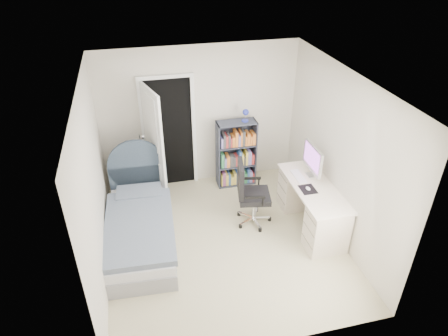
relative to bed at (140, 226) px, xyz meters
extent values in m
cube|color=tan|center=(1.21, -0.31, -0.31)|extent=(3.40, 3.60, 0.05)
cube|color=white|center=(1.21, -0.31, 2.24)|extent=(3.40, 3.60, 0.05)
cube|color=beige|center=(1.21, 1.52, 0.97)|extent=(3.40, 0.05, 2.50)
cube|color=beige|center=(1.21, -2.13, 0.97)|extent=(3.40, 0.05, 2.50)
cube|color=beige|center=(-0.52, -0.31, 0.97)|extent=(0.05, 3.60, 2.50)
cube|color=beige|center=(2.93, -0.31, 0.97)|extent=(0.05, 3.60, 2.50)
cube|color=black|center=(0.66, 1.49, 0.72)|extent=(0.80, 0.01, 2.00)
cube|color=white|center=(0.23, 1.46, 0.72)|extent=(0.06, 0.06, 2.00)
cube|color=white|center=(1.09, 1.46, 0.72)|extent=(0.06, 0.06, 2.00)
cube|color=white|center=(0.66, 1.46, 1.75)|extent=(0.92, 0.06, 0.06)
cube|color=white|center=(0.37, 1.08, 0.72)|extent=(0.26, 0.78, 2.00)
cube|color=gray|center=(-0.01, -0.10, -0.15)|extent=(1.04, 2.00, 0.25)
cube|color=silver|center=(-0.01, -0.10, 0.04)|extent=(1.02, 1.96, 0.16)
cube|color=slate|center=(-0.01, -0.20, 0.16)|extent=(1.06, 1.71, 0.10)
cube|color=slate|center=(0.03, 0.60, 0.18)|extent=(0.72, 0.43, 0.12)
cube|color=#354252|center=(0.05, 0.91, 0.11)|extent=(0.93, 0.11, 0.78)
cylinder|color=#354252|center=(0.05, 0.91, 0.50)|extent=(0.93, 0.11, 0.93)
cylinder|color=#DDC888|center=(0.02, 1.13, -0.04)|extent=(0.04, 0.04, 0.49)
cylinder|color=#DDC888|center=(0.02, 1.46, -0.04)|extent=(0.04, 0.04, 0.49)
cylinder|color=#DDC888|center=(0.35, 1.13, -0.04)|extent=(0.04, 0.04, 0.49)
cylinder|color=#DDC888|center=(0.35, 1.46, -0.04)|extent=(0.04, 0.04, 0.49)
cube|color=#DDC888|center=(0.18, 1.29, 0.19)|extent=(0.39, 0.39, 0.03)
cube|color=#DDC888|center=(0.18, 1.29, -0.11)|extent=(0.35, 0.35, 0.02)
cube|color=#B24C33|center=(0.14, 1.29, 0.22)|extent=(0.16, 0.22, 0.03)
cube|color=#3F598C|center=(0.14, 1.29, 0.25)|extent=(0.15, 0.21, 0.03)
cube|color=#D8CC7F|center=(0.14, 1.29, 0.28)|extent=(0.14, 0.20, 0.03)
cylinder|color=silver|center=(0.15, 1.11, -0.27)|extent=(0.18, 0.18, 0.02)
cylinder|color=silver|center=(0.15, 1.11, 0.34)|extent=(0.01, 0.01, 1.23)
sphere|color=silver|center=(0.20, 1.07, 0.93)|extent=(0.07, 0.07, 0.07)
cube|color=#333846|center=(1.45, 1.21, 0.33)|extent=(0.02, 0.30, 1.23)
cube|color=#333846|center=(2.12, 1.21, 0.33)|extent=(0.02, 0.30, 1.23)
cube|color=#333846|center=(1.79, 1.21, 0.94)|extent=(0.69, 0.30, 0.02)
cube|color=#333846|center=(1.79, 1.21, -0.27)|extent=(0.69, 0.30, 0.02)
cube|color=#333846|center=(1.79, 1.36, 0.33)|extent=(0.69, 0.01, 1.23)
cube|color=#333846|center=(1.79, 1.21, 0.11)|extent=(0.65, 0.28, 0.02)
cube|color=#333846|center=(1.79, 1.21, 0.51)|extent=(0.65, 0.28, 0.02)
cylinder|color=#2834AE|center=(1.93, 1.21, 0.96)|extent=(0.12, 0.12, 0.02)
cylinder|color=silver|center=(1.93, 1.21, 1.04)|extent=(0.02, 0.02, 0.16)
sphere|color=#2834AE|center=(1.93, 1.18, 1.13)|extent=(0.11, 0.11, 0.11)
cube|color=#D8BF4C|center=(1.50, 1.19, -0.14)|extent=(0.02, 0.21, 0.23)
cube|color=#994C7F|center=(1.55, 1.19, -0.12)|extent=(0.05, 0.21, 0.27)
cube|color=#D8BF4C|center=(1.60, 1.19, -0.14)|extent=(0.05, 0.21, 0.22)
cube|color=#335999|center=(1.65, 1.19, -0.14)|extent=(0.04, 0.21, 0.23)
cube|color=#D8BF4C|center=(1.70, 1.19, -0.17)|extent=(0.05, 0.21, 0.17)
cube|color=#D8BF4C|center=(1.75, 1.19, -0.13)|extent=(0.04, 0.21, 0.23)
cube|color=#335999|center=(1.80, 1.19, -0.13)|extent=(0.06, 0.21, 0.24)
cube|color=#D8BF4C|center=(1.86, 1.19, -0.12)|extent=(0.05, 0.21, 0.26)
cube|color=#7F72B2|center=(1.91, 1.19, -0.16)|extent=(0.03, 0.21, 0.18)
cube|color=#337F4C|center=(1.95, 1.19, -0.15)|extent=(0.05, 0.21, 0.20)
cube|color=#335999|center=(2.00, 1.19, -0.12)|extent=(0.04, 0.21, 0.26)
cube|color=#7F72B2|center=(2.05, 1.19, -0.14)|extent=(0.05, 0.21, 0.23)
cube|color=#B23333|center=(2.10, 1.19, -0.16)|extent=(0.04, 0.21, 0.18)
cube|color=#337F4C|center=(1.52, 1.19, 0.27)|extent=(0.05, 0.21, 0.27)
cube|color=#7F72B2|center=(1.57, 1.19, 0.22)|extent=(0.04, 0.21, 0.17)
cube|color=orange|center=(1.62, 1.19, 0.24)|extent=(0.05, 0.21, 0.21)
cube|color=#3F3F3F|center=(1.68, 1.19, 0.23)|extent=(0.05, 0.21, 0.20)
cube|color=#3F3F3F|center=(1.73, 1.19, 0.22)|extent=(0.05, 0.21, 0.18)
cube|color=#B23333|center=(1.78, 1.19, 0.22)|extent=(0.05, 0.21, 0.18)
cube|color=#335999|center=(1.84, 1.19, 0.27)|extent=(0.05, 0.21, 0.27)
cube|color=#D8BF4C|center=(1.88, 1.19, 0.25)|extent=(0.03, 0.21, 0.23)
cube|color=#3F3F3F|center=(1.92, 1.19, 0.21)|extent=(0.03, 0.21, 0.16)
cube|color=#D8BF4C|center=(1.96, 1.19, 0.26)|extent=(0.04, 0.21, 0.26)
cube|color=#7F72B2|center=(1.99, 1.19, 0.26)|extent=(0.03, 0.21, 0.27)
cube|color=#7F72B2|center=(2.03, 1.19, 0.26)|extent=(0.03, 0.21, 0.26)
cube|color=#B23333|center=(2.07, 1.19, 0.23)|extent=(0.05, 0.21, 0.19)
cube|color=#7F72B2|center=(1.51, 1.19, 0.61)|extent=(0.03, 0.21, 0.18)
cube|color=#3F3F3F|center=(1.55, 1.19, 0.65)|extent=(0.04, 0.21, 0.24)
cube|color=#B23333|center=(1.60, 1.19, 0.63)|extent=(0.04, 0.21, 0.22)
cube|color=#3F3F3F|center=(1.64, 1.19, 0.64)|extent=(0.03, 0.21, 0.24)
cube|color=#B23333|center=(1.67, 1.19, 0.61)|extent=(0.03, 0.21, 0.17)
cube|color=orange|center=(1.71, 1.19, 0.62)|extent=(0.05, 0.21, 0.19)
cube|color=orange|center=(1.77, 1.19, 0.66)|extent=(0.05, 0.21, 0.27)
cube|color=#7F72B2|center=(1.81, 1.19, 0.62)|extent=(0.04, 0.21, 0.20)
cube|color=orange|center=(1.85, 1.19, 0.66)|extent=(0.03, 0.21, 0.26)
cube|color=#3F3F3F|center=(1.89, 1.19, 0.66)|extent=(0.04, 0.21, 0.27)
cube|color=orange|center=(1.93, 1.19, 0.61)|extent=(0.03, 0.21, 0.18)
cube|color=orange|center=(1.98, 1.19, 0.64)|extent=(0.05, 0.21, 0.22)
cube|color=orange|center=(2.03, 1.19, 0.61)|extent=(0.03, 0.21, 0.16)
cube|color=orange|center=(2.08, 1.19, 0.63)|extent=(0.06, 0.21, 0.21)
cube|color=beige|center=(2.60, -0.25, 0.44)|extent=(0.61, 1.52, 0.03)
cube|color=beige|center=(2.60, -0.79, 0.07)|extent=(0.56, 0.41, 0.71)
cube|color=beige|center=(2.60, 0.29, 0.07)|extent=(0.56, 0.41, 0.71)
cube|color=silver|center=(2.70, 0.06, 0.47)|extent=(0.16, 0.16, 0.01)
cube|color=silver|center=(2.73, 0.06, 0.58)|extent=(0.03, 0.06, 0.22)
cube|color=silver|center=(2.68, 0.06, 0.76)|extent=(0.04, 0.57, 0.41)
cube|color=#B556D2|center=(2.66, 0.06, 0.78)|extent=(0.00, 0.51, 0.32)
cube|color=white|center=(2.48, 0.06, 0.47)|extent=(0.13, 0.41, 0.02)
cube|color=black|center=(2.48, -0.30, 0.46)|extent=(0.22, 0.26, 0.00)
ellipsoid|color=white|center=(2.48, -0.30, 0.48)|extent=(0.06, 0.10, 0.03)
cube|color=silver|center=(1.90, 0.03, -0.22)|extent=(0.28, 0.09, 0.02)
cylinder|color=black|center=(2.03, 0.01, -0.25)|extent=(0.06, 0.06, 0.06)
cube|color=silver|center=(1.83, 0.17, -0.22)|extent=(0.17, 0.26, 0.02)
cylinder|color=black|center=(1.90, 0.29, -0.25)|extent=(0.06, 0.06, 0.06)
cube|color=silver|center=(1.68, 0.15, -0.22)|extent=(0.22, 0.23, 0.02)
cylinder|color=black|center=(1.59, 0.25, -0.25)|extent=(0.06, 0.06, 0.06)
cube|color=silver|center=(1.65, 0.00, -0.22)|extent=(0.27, 0.15, 0.02)
cylinder|color=black|center=(1.53, -0.06, -0.25)|extent=(0.06, 0.06, 0.06)
cube|color=silver|center=(1.79, -0.08, -0.22)|extent=(0.07, 0.28, 0.02)
cylinder|color=black|center=(1.80, -0.21, -0.25)|extent=(0.06, 0.06, 0.06)
cylinder|color=silver|center=(1.77, 0.06, -0.01)|extent=(0.06, 0.06, 0.42)
cube|color=black|center=(1.77, 0.06, 0.21)|extent=(0.56, 0.56, 0.09)
cube|color=black|center=(1.56, 0.10, 0.53)|extent=(0.15, 0.44, 0.55)
cube|color=black|center=(1.70, -0.19, 0.37)|extent=(0.30, 0.09, 0.03)
cube|color=black|center=(1.80, 0.31, 0.37)|extent=(0.30, 0.09, 0.03)
camera|label=1|loc=(0.13, -4.75, 3.81)|focal=32.00mm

